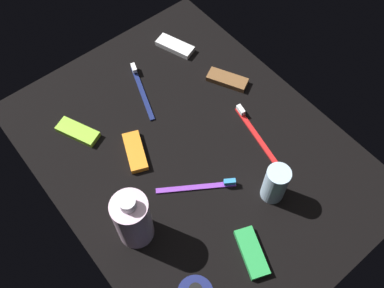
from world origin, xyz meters
The scene contains 11 objects.
ground_plane centered at (0.00, 0.00, -0.60)cm, with size 84.00×64.00×1.20cm, color black.
bodywash_bottle centered at (8.05, -21.56, 7.34)cm, with size 7.37×7.37×16.41cm.
deodorant_stick centered at (19.72, 6.72, 5.07)cm, with size 5.10×5.10×10.15cm, color silver.
toothbrush_navy centered at (-22.28, 1.27, 0.61)cm, with size 17.37×7.15×2.10cm.
toothbrush_red centered at (5.51, 14.75, 0.61)cm, with size 17.87×4.81×2.10cm.
toothbrush_purple centered at (8.67, -4.45, 0.61)cm, with size 10.86×15.72×2.10cm.
snack_bar_white centered at (-28.16, 16.93, 0.75)cm, with size 10.40×4.00×1.50cm, color white.
snack_bar_lime centered at (-21.00, -18.25, 0.75)cm, with size 10.40×4.00×1.50cm, color #8CD133.
snack_bar_orange centered at (-7.81, -10.76, 0.75)cm, with size 10.40×4.00×1.50cm, color orange.
snack_bar_brown centered at (-10.32, 20.20, 0.75)cm, with size 10.40×4.00×1.50cm, color brown.
snack_bar_green centered at (26.72, -6.01, 0.75)cm, with size 10.40×4.00×1.50cm, color green.
Camera 1 is at (38.67, -31.48, 86.55)cm, focal length 39.72 mm.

